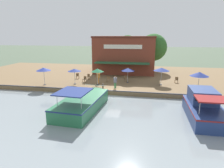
{
  "coord_description": "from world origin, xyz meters",
  "views": [
    {
      "loc": [
        23.68,
        4.64,
        7.51
      ],
      "look_at": [
        -1.0,
        0.02,
        1.3
      ],
      "focal_mm": 32.0,
      "sensor_mm": 36.0,
      "label": 1
    }
  ],
  "objects_px": {
    "patio_umbrella_back_row": "(44,69)",
    "motorboat_far_downstream": "(202,106)",
    "patio_umbrella_mid_patio_right": "(128,69)",
    "cafe_chair_far_corner_seat": "(126,78)",
    "waterfront_restaurant": "(125,54)",
    "person_mid_patio": "(98,76)",
    "person_near_entrance": "(115,81)",
    "tree_upstream_bank": "(127,46)",
    "cafe_chair_back_row_seat": "(177,80)",
    "cafe_chair_facing_river": "(88,76)",
    "tree_behind_restaurant": "(152,48)",
    "cafe_chair_under_first_umbrella": "(108,79)",
    "patio_umbrella_mid_patio_left": "(199,74)",
    "patio_umbrella_by_entrance": "(74,70)",
    "patio_umbrella_far_corner": "(97,70)",
    "cafe_chair_beside_entrance": "(78,76)",
    "mooring_post": "(103,87)",
    "patio_umbrella_near_quay_edge": "(162,69)",
    "motorboat_mid_row": "(85,101)"
  },
  "relations": [
    {
      "from": "cafe_chair_under_first_umbrella",
      "to": "cafe_chair_back_row_seat",
      "type": "distance_m",
      "value": 10.14
    },
    {
      "from": "patio_umbrella_near_quay_edge",
      "to": "cafe_chair_under_first_umbrella",
      "type": "bearing_deg",
      "value": -92.75
    },
    {
      "from": "cafe_chair_under_first_umbrella",
      "to": "tree_behind_restaurant",
      "type": "relative_size",
      "value": 0.12
    },
    {
      "from": "cafe_chair_far_corner_seat",
      "to": "motorboat_far_downstream",
      "type": "relative_size",
      "value": 0.11
    },
    {
      "from": "patio_umbrella_by_entrance",
      "to": "motorboat_far_downstream",
      "type": "xyz_separation_m",
      "value": [
        7.55,
        15.47,
        -1.63
      ]
    },
    {
      "from": "person_mid_patio",
      "to": "person_near_entrance",
      "type": "height_order",
      "value": "person_mid_patio"
    },
    {
      "from": "patio_umbrella_mid_patio_right",
      "to": "cafe_chair_far_corner_seat",
      "type": "xyz_separation_m",
      "value": [
        -0.74,
        -0.34,
        -1.48
      ]
    },
    {
      "from": "patio_umbrella_near_quay_edge",
      "to": "cafe_chair_facing_river",
      "type": "distance_m",
      "value": 11.45
    },
    {
      "from": "patio_umbrella_far_corner",
      "to": "patio_umbrella_mid_patio_left",
      "type": "bearing_deg",
      "value": 88.61
    },
    {
      "from": "tree_upstream_bank",
      "to": "cafe_chair_back_row_seat",
      "type": "bearing_deg",
      "value": 37.24
    },
    {
      "from": "patio_umbrella_mid_patio_right",
      "to": "patio_umbrella_back_row",
      "type": "height_order",
      "value": "patio_umbrella_back_row"
    },
    {
      "from": "patio_umbrella_near_quay_edge",
      "to": "motorboat_mid_row",
      "type": "relative_size",
      "value": 0.26
    },
    {
      "from": "mooring_post",
      "to": "cafe_chair_facing_river",
      "type": "bearing_deg",
      "value": -147.34
    },
    {
      "from": "patio_umbrella_mid_patio_left",
      "to": "cafe_chair_back_row_seat",
      "type": "relative_size",
      "value": 2.84
    },
    {
      "from": "motorboat_mid_row",
      "to": "tree_upstream_bank",
      "type": "bearing_deg",
      "value": 175.66
    },
    {
      "from": "cafe_chair_beside_entrance",
      "to": "mooring_post",
      "type": "distance_m",
      "value": 8.31
    },
    {
      "from": "cafe_chair_beside_entrance",
      "to": "tree_upstream_bank",
      "type": "relative_size",
      "value": 0.12
    },
    {
      "from": "cafe_chair_beside_entrance",
      "to": "cafe_chair_under_first_umbrella",
      "type": "bearing_deg",
      "value": 75.11
    },
    {
      "from": "waterfront_restaurant",
      "to": "motorboat_far_downstream",
      "type": "relative_size",
      "value": 1.44
    },
    {
      "from": "patio_umbrella_by_entrance",
      "to": "motorboat_far_downstream",
      "type": "height_order",
      "value": "patio_umbrella_by_entrance"
    },
    {
      "from": "patio_umbrella_far_corner",
      "to": "cafe_chair_back_row_seat",
      "type": "relative_size",
      "value": 2.79
    },
    {
      "from": "person_near_entrance",
      "to": "motorboat_far_downstream",
      "type": "distance_m",
      "value": 11.34
    },
    {
      "from": "motorboat_far_downstream",
      "to": "patio_umbrella_far_corner",
      "type": "bearing_deg",
      "value": -122.24
    },
    {
      "from": "patio_umbrella_near_quay_edge",
      "to": "waterfront_restaurant",
      "type": "bearing_deg",
      "value": -145.94
    },
    {
      "from": "patio_umbrella_mid_patio_right",
      "to": "cafe_chair_facing_river",
      "type": "xyz_separation_m",
      "value": [
        -1.07,
        -6.42,
        -1.48
      ]
    },
    {
      "from": "cafe_chair_far_corner_seat",
      "to": "waterfront_restaurant",
      "type": "bearing_deg",
      "value": -171.86
    },
    {
      "from": "cafe_chair_under_first_umbrella",
      "to": "motorboat_mid_row",
      "type": "xyz_separation_m",
      "value": [
        9.7,
        -0.45,
        -0.3
      ]
    },
    {
      "from": "cafe_chair_far_corner_seat",
      "to": "person_near_entrance",
      "type": "bearing_deg",
      "value": -11.98
    },
    {
      "from": "patio_umbrella_by_entrance",
      "to": "cafe_chair_under_first_umbrella",
      "type": "relative_size",
      "value": 2.67
    },
    {
      "from": "patio_umbrella_mid_patio_left",
      "to": "cafe_chair_facing_river",
      "type": "relative_size",
      "value": 2.84
    },
    {
      "from": "person_mid_patio",
      "to": "mooring_post",
      "type": "distance_m",
      "value": 3.9
    },
    {
      "from": "cafe_chair_under_first_umbrella",
      "to": "tree_upstream_bank",
      "type": "height_order",
      "value": "tree_upstream_bank"
    },
    {
      "from": "patio_umbrella_mid_patio_right",
      "to": "patio_umbrella_back_row",
      "type": "distance_m",
      "value": 11.97
    },
    {
      "from": "patio_umbrella_far_corner",
      "to": "person_mid_patio",
      "type": "bearing_deg",
      "value": -170.88
    },
    {
      "from": "patio_umbrella_by_entrance",
      "to": "cafe_chair_facing_river",
      "type": "height_order",
      "value": "patio_umbrella_by_entrance"
    },
    {
      "from": "motorboat_far_downstream",
      "to": "motorboat_mid_row",
      "type": "xyz_separation_m",
      "value": [
        -0.09,
        -11.5,
        -0.23
      ]
    },
    {
      "from": "patio_umbrella_back_row",
      "to": "cafe_chair_facing_river",
      "type": "distance_m",
      "value": 7.06
    },
    {
      "from": "patio_umbrella_far_corner",
      "to": "cafe_chair_under_first_umbrella",
      "type": "relative_size",
      "value": 2.79
    },
    {
      "from": "patio_umbrella_mid_patio_left",
      "to": "patio_umbrella_near_quay_edge",
      "type": "bearing_deg",
      "value": -114.84
    },
    {
      "from": "cafe_chair_facing_river",
      "to": "patio_umbrella_mid_patio_left",
      "type": "bearing_deg",
      "value": 76.79
    },
    {
      "from": "waterfront_restaurant",
      "to": "patio_umbrella_mid_patio_left",
      "type": "relative_size",
      "value": 4.58
    },
    {
      "from": "patio_umbrella_back_row",
      "to": "cafe_chair_facing_river",
      "type": "height_order",
      "value": "patio_umbrella_back_row"
    },
    {
      "from": "patio_umbrella_back_row",
      "to": "motorboat_far_downstream",
      "type": "xyz_separation_m",
      "value": [
        6.34,
        19.54,
        -1.84
      ]
    },
    {
      "from": "cafe_chair_far_corner_seat",
      "to": "motorboat_mid_row",
      "type": "distance_m",
      "value": 11.01
    },
    {
      "from": "cafe_chair_under_first_umbrella",
      "to": "cafe_chair_back_row_seat",
      "type": "relative_size",
      "value": 1.0
    },
    {
      "from": "cafe_chair_under_first_umbrella",
      "to": "tree_upstream_bank",
      "type": "distance_m",
      "value": 13.63
    },
    {
      "from": "cafe_chair_beside_entrance",
      "to": "cafe_chair_facing_river",
      "type": "distance_m",
      "value": 1.88
    },
    {
      "from": "waterfront_restaurant",
      "to": "patio_umbrella_mid_patio_right",
      "type": "height_order",
      "value": "waterfront_restaurant"
    },
    {
      "from": "patio_umbrella_by_entrance",
      "to": "cafe_chair_facing_river",
      "type": "relative_size",
      "value": 2.67
    },
    {
      "from": "cafe_chair_facing_river",
      "to": "tree_behind_restaurant",
      "type": "height_order",
      "value": "tree_behind_restaurant"
    }
  ]
}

